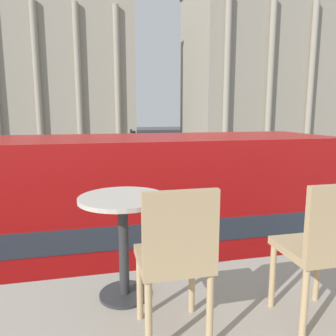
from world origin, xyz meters
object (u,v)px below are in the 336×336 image
plaza_building_left (42,65)px  plaza_building_right (264,67)px  traffic_light_mid (132,149)px  pedestrian_white (62,151)px  pedestrian_grey (26,173)px  cafe_chair_0 (176,255)px  pedestrian_red (176,151)px  cafe_chair_1 (322,245)px  double_decker_bus (96,224)px  car_maroon (167,183)px  cafe_dining_table (123,224)px  traffic_light_near (214,161)px

plaza_building_left → plaza_building_right: 35.96m
plaza_building_left → traffic_light_mid: size_ratio=7.98×
pedestrian_white → pedestrian_grey: size_ratio=0.96×
traffic_light_mid → pedestrian_grey: bearing=177.5°
cafe_chair_0 → plaza_building_left: 56.18m
pedestrian_red → cafe_chair_1: bearing=19.1°
double_decker_bus → traffic_light_mid: (2.41, 14.10, 0.03)m
car_maroon → pedestrian_red: 12.98m
double_decker_bus → cafe_chair_0: size_ratio=11.18×
cafe_dining_table → pedestrian_grey: bearing=102.8°
cafe_dining_table → cafe_chair_0: size_ratio=0.80×
car_maroon → traffic_light_mid: bearing=-12.0°
pedestrian_white → cafe_chair_1: bearing=126.3°
cafe_chair_0 → car_maroon: 16.72m
cafe_chair_0 → pedestrian_red: 29.51m
cafe_chair_0 → cafe_chair_1: (0.88, -0.06, 0.00)m
plaza_building_right → pedestrian_grey: 45.56m
plaza_building_right → pedestrian_white: plaza_building_right is taller
cafe_chair_0 → traffic_light_near: 13.43m
cafe_chair_1 → traffic_light_mid: (1.09, 19.35, -1.55)m
traffic_light_mid → pedestrian_red: traffic_light_mid is taller
cafe_dining_table → cafe_chair_0: 0.58m
plaza_building_right → pedestrian_grey: plaza_building_right is taller
cafe_chair_0 → cafe_chair_1: 0.88m
car_maroon → pedestrian_white: 16.77m
pedestrian_grey → double_decker_bus: bearing=-136.4°
traffic_light_near → car_maroon: size_ratio=0.89×
traffic_light_near → traffic_light_mid: traffic_light_near is taller
plaza_building_left → double_decker_bus: bearing=-81.4°
cafe_dining_table → traffic_light_mid: (2.21, 18.76, -1.57)m
double_decker_bus → plaza_building_left: 51.31m
cafe_chair_0 → plaza_building_right: plaza_building_right is taller
cafe_dining_table → traffic_light_near: cafe_dining_table is taller
plaza_building_left → pedestrian_white: size_ratio=17.63×
plaza_building_right → pedestrian_grey: bearing=-136.8°
plaza_building_right → car_maroon: plaza_building_right is taller
plaza_building_left → traffic_light_near: (12.89, -42.63, -9.48)m
pedestrian_grey → plaza_building_right: bearing=-19.2°
double_decker_bus → traffic_light_near: bearing=45.8°
cafe_chair_0 → car_maroon: cafe_chair_0 is taller
cafe_chair_0 → traffic_light_mid: cafe_chair_0 is taller
cafe_chair_0 → plaza_building_right: size_ratio=0.04×
cafe_chair_0 → traffic_light_near: size_ratio=0.24×
traffic_light_near → car_maroon: traffic_light_near is taller
traffic_light_mid → cafe_chair_0: bearing=-95.8°
cafe_chair_0 → plaza_building_left: plaza_building_left is taller
pedestrian_red → car_maroon: bearing=15.2°
cafe_chair_0 → pedestrian_grey: cafe_chair_0 is taller
double_decker_bus → plaza_building_right: bearing=50.3°
plaza_building_left → pedestrian_white: bearing=-79.3°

